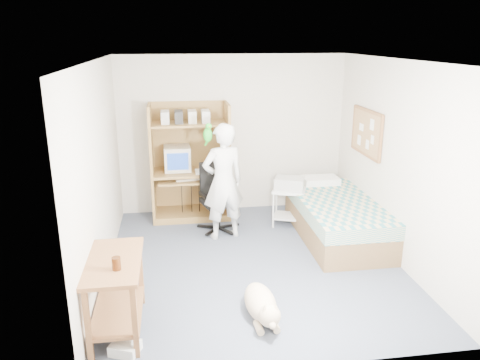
{
  "coord_description": "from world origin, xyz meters",
  "views": [
    {
      "loc": [
        -0.95,
        -5.3,
        2.76
      ],
      "look_at": [
        -0.15,
        0.18,
        1.05
      ],
      "focal_mm": 35.0,
      "sensor_mm": 36.0,
      "label": 1
    }
  ],
  "objects": [
    {
      "name": "floor",
      "position": [
        0.0,
        0.0,
        0.0
      ],
      "size": [
        4.0,
        4.0,
        0.0
      ],
      "primitive_type": "plane",
      "color": "#464F5F",
      "rests_on": "ground"
    },
    {
      "name": "wall_back",
      "position": [
        0.0,
        2.0,
        1.25
      ],
      "size": [
        3.6,
        0.02,
        2.5
      ],
      "primitive_type": "cube",
      "color": "beige",
      "rests_on": "floor"
    },
    {
      "name": "wall_right",
      "position": [
        1.8,
        0.0,
        1.25
      ],
      "size": [
        0.02,
        4.0,
        2.5
      ],
      "primitive_type": "cube",
      "color": "beige",
      "rests_on": "floor"
    },
    {
      "name": "wall_left",
      "position": [
        -1.8,
        0.0,
        1.25
      ],
      "size": [
        0.02,
        4.0,
        2.5
      ],
      "primitive_type": "cube",
      "color": "beige",
      "rests_on": "floor"
    },
    {
      "name": "ceiling",
      "position": [
        0.0,
        0.0,
        2.5
      ],
      "size": [
        3.6,
        4.0,
        0.02
      ],
      "primitive_type": "cube",
      "color": "white",
      "rests_on": "wall_back"
    },
    {
      "name": "computer_hutch",
      "position": [
        -0.7,
        1.74,
        0.82
      ],
      "size": [
        1.2,
        0.63,
        1.8
      ],
      "color": "brown",
      "rests_on": "floor"
    },
    {
      "name": "bed",
      "position": [
        1.3,
        0.62,
        0.29
      ],
      "size": [
        1.02,
        2.02,
        0.66
      ],
      "color": "brown",
      "rests_on": "floor"
    },
    {
      "name": "side_desk",
      "position": [
        -1.55,
        -1.2,
        0.49
      ],
      "size": [
        0.5,
        1.0,
        0.75
      ],
      "color": "brown",
      "rests_on": "floor"
    },
    {
      "name": "corkboard",
      "position": [
        1.77,
        0.9,
        1.45
      ],
      "size": [
        0.04,
        0.94,
        0.66
      ],
      "color": "olive",
      "rests_on": "wall_right"
    },
    {
      "name": "office_chair",
      "position": [
        -0.35,
        1.16,
        0.35
      ],
      "size": [
        0.56,
        0.57,
        0.99
      ],
      "rotation": [
        0.0,
        0.0,
        0.28
      ],
      "color": "black",
      "rests_on": "floor"
    },
    {
      "name": "person",
      "position": [
        -0.28,
        0.86,
        0.82
      ],
      "size": [
        0.69,
        0.54,
        1.65
      ],
      "primitive_type": "imported",
      "rotation": [
        0.0,
        0.0,
        3.42
      ],
      "color": "white",
      "rests_on": "floor"
    },
    {
      "name": "parrot",
      "position": [
        -0.48,
        0.87,
        1.51
      ],
      "size": [
        0.12,
        0.21,
        0.33
      ],
      "rotation": [
        0.0,
        0.0,
        0.28
      ],
      "color": "#159421",
      "rests_on": "person"
    },
    {
      "name": "dog",
      "position": [
        -0.13,
        -1.21,
        0.16
      ],
      "size": [
        0.34,
        0.96,
        0.36
      ],
      "rotation": [
        0.0,
        0.0,
        0.06
      ],
      "color": "tan",
      "rests_on": "floor"
    },
    {
      "name": "printer_cart",
      "position": [
        0.74,
        1.14,
        0.38
      ],
      "size": [
        0.58,
        0.53,
        0.57
      ],
      "rotation": [
        0.0,
        0.0,
        -0.36
      ],
      "color": "silver",
      "rests_on": "floor"
    },
    {
      "name": "printer",
      "position": [
        0.74,
        1.14,
        0.66
      ],
      "size": [
        0.51,
        0.45,
        0.18
      ],
      "primitive_type": "cube",
      "rotation": [
        0.0,
        0.0,
        -0.36
      ],
      "color": "#A5A4A0",
      "rests_on": "printer_cart"
    },
    {
      "name": "crt_monitor",
      "position": [
        -0.9,
        1.75,
        0.96
      ],
      "size": [
        0.4,
        0.43,
        0.38
      ],
      "rotation": [
        0.0,
        0.0,
        0.02
      ],
      "color": "beige",
      "rests_on": "computer_hutch"
    },
    {
      "name": "keyboard",
      "position": [
        -0.71,
        1.58,
        0.67
      ],
      "size": [
        0.47,
        0.23,
        0.03
      ],
      "primitive_type": "cube",
      "rotation": [
        0.0,
        0.0,
        0.15
      ],
      "color": "beige",
      "rests_on": "computer_hutch"
    },
    {
      "name": "pencil_cup",
      "position": [
        -0.39,
        1.65,
        0.82
      ],
      "size": [
        0.08,
        0.08,
        0.12
      ],
      "primitive_type": "cylinder",
      "color": "gold",
      "rests_on": "computer_hutch"
    },
    {
      "name": "drink_glass",
      "position": [
        -1.5,
        -1.4,
        0.81
      ],
      "size": [
        0.08,
        0.08,
        0.12
      ],
      "primitive_type": "cylinder",
      "color": "#3C1C09",
      "rests_on": "side_desk"
    },
    {
      "name": "floor_box_a",
      "position": [
        -1.46,
        -1.58,
        0.05
      ],
      "size": [
        0.31,
        0.28,
        0.1
      ],
      "primitive_type": "cube",
      "rotation": [
        0.0,
        0.0,
        -0.39
      ],
      "color": "silver",
      "rests_on": "floor"
    },
    {
      "name": "floor_box_b",
      "position": [
        -1.47,
        -0.94,
        0.04
      ],
      "size": [
        0.22,
        0.25,
        0.08
      ],
      "primitive_type": "cube",
      "rotation": [
        0.0,
        0.0,
        0.19
      ],
      "color": "#ACADA8",
      "rests_on": "floor"
    }
  ]
}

